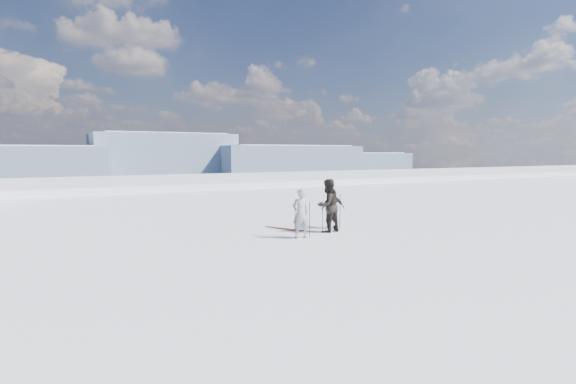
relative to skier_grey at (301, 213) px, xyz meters
name	(u,v)px	position (x,y,z in m)	size (l,w,h in m)	color
lake_basin	(169,256)	(2.16, 27.51, -7.33)	(820.00, 820.00, 71.62)	white
far_mountain_range	(92,163)	(31.76, 452.30, -8.02)	(770.00, 110.00, 53.00)	slate
skier_grey	(301,213)	(0.00, 0.00, 0.00)	(0.60, 0.40, 1.66)	#999EA7
skier_dark	(328,206)	(1.43, 0.54, 0.13)	(0.93, 0.72, 1.91)	black
skier_pack	(333,208)	(2.06, 1.11, -0.08)	(0.88, 0.37, 1.50)	black
backpack	(332,182)	(2.14, 1.35, 0.90)	(0.32, 0.18, 0.46)	#DE4C14
ski_poles	(322,215)	(1.17, 0.47, -0.20)	(2.54, 1.08, 1.32)	black
skis_loose	(284,229)	(0.34, 1.78, -0.81)	(0.95, 1.61, 0.03)	black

